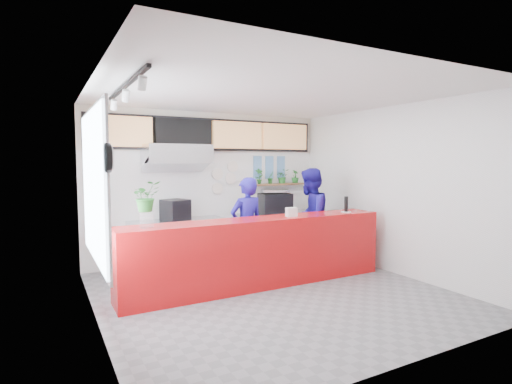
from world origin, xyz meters
name	(u,v)px	position (x,y,z in m)	size (l,w,h in m)	color
floor	(272,293)	(0.00, 0.00, 0.00)	(5.00, 5.00, 0.00)	slate
ceiling	(273,94)	(0.00, 0.00, 3.00)	(5.00, 5.00, 0.00)	silver
wall_back	(210,186)	(0.00, 2.50, 1.50)	(5.00, 5.00, 0.00)	white
wall_left	(94,204)	(-2.50, 0.00, 1.50)	(5.00, 5.00, 0.00)	white
wall_right	(391,190)	(2.50, 0.00, 1.50)	(5.00, 5.00, 0.00)	white
service_counter	(259,252)	(0.00, 0.40, 0.55)	(4.50, 0.60, 1.10)	#BB0D0F
cream_band	(210,132)	(0.00, 2.49, 2.60)	(5.00, 0.02, 0.80)	beige
prep_bench	(177,243)	(-0.80, 2.20, 0.45)	(1.80, 0.60, 0.90)	#B2B5BA
panini_oven	(175,210)	(-0.83, 2.20, 1.09)	(0.43, 0.43, 0.39)	black
extraction_hood	(177,154)	(-0.80, 2.15, 2.15)	(1.20, 0.70, 0.35)	#B2B5BA
hood_lip	(177,165)	(-0.80, 2.15, 1.95)	(1.20, 0.70, 0.08)	#B2B5BA
right_bench	(280,233)	(1.50, 2.20, 0.45)	(1.80, 0.60, 0.90)	#B2B5BA
espresso_machine	(275,203)	(1.38, 2.20, 1.11)	(0.65, 0.46, 0.42)	black
espresso_tray	(275,191)	(1.38, 2.20, 1.38)	(0.56, 0.39, 0.05)	#ACAEB4
herb_shelf	(279,184)	(1.60, 2.40, 1.50)	(1.40, 0.18, 0.04)	brown
menu_board_far_left	(121,131)	(-1.75, 2.38, 2.55)	(1.10, 0.10, 0.55)	tan
menu_board_mid_left	(184,133)	(-0.59, 2.38, 2.55)	(1.10, 0.10, 0.55)	black
menu_board_mid_right	(237,135)	(0.57, 2.38, 2.55)	(1.10, 0.10, 0.55)	tan
menu_board_far_right	(285,137)	(1.73, 2.38, 2.55)	(1.10, 0.10, 0.55)	tan
soffit	(210,135)	(0.00, 2.46, 2.55)	(4.80, 0.04, 0.65)	black
window_pane	(94,186)	(-2.47, 0.30, 1.70)	(0.04, 2.20, 1.90)	silver
window_frame	(95,186)	(-2.45, 0.30, 1.70)	(0.03, 2.30, 2.00)	#B2B5BA
wall_clock_rim	(108,158)	(-2.46, -0.90, 2.05)	(0.30, 0.30, 0.05)	black
wall_clock_face	(111,158)	(-2.43, -0.90, 2.05)	(0.26, 0.26, 0.02)	white
track_rail	(126,86)	(-2.10, 0.00, 2.94)	(0.05, 2.40, 0.04)	black
dec_plate_a	(217,174)	(0.15, 2.47, 1.75)	(0.24, 0.24, 0.03)	silver
dec_plate_b	(231,178)	(0.45, 2.47, 1.65)	(0.24, 0.24, 0.03)	silver
dec_plate_c	(217,188)	(0.15, 2.47, 1.45)	(0.24, 0.24, 0.03)	silver
dec_plate_d	(233,167)	(0.50, 2.47, 1.90)	(0.24, 0.24, 0.03)	silver
photo_frame_a	(257,162)	(1.10, 2.48, 2.00)	(0.20, 0.02, 0.25)	#598CBF
photo_frame_b	(269,162)	(1.40, 2.48, 2.00)	(0.20, 0.02, 0.25)	#598CBF
photo_frame_c	(281,162)	(1.70, 2.48, 2.00)	(0.20, 0.02, 0.25)	#598CBF
photo_frame_d	(257,173)	(1.10, 2.48, 1.75)	(0.20, 0.02, 0.25)	#598CBF
photo_frame_e	(269,173)	(1.40, 2.48, 1.75)	(0.20, 0.02, 0.25)	#598CBF
photo_frame_f	(281,173)	(1.70, 2.48, 1.75)	(0.20, 0.02, 0.25)	#598CBF
staff_center	(247,227)	(0.07, 0.98, 0.87)	(0.63, 0.42, 1.74)	navy
staff_right	(310,217)	(1.46, 1.05, 0.94)	(0.92, 0.71, 1.88)	navy
herb_a	(259,176)	(1.10, 2.40, 1.69)	(0.18, 0.12, 0.34)	#226222
herb_b	(271,178)	(1.39, 2.40, 1.65)	(0.15, 0.12, 0.27)	#226222
herb_c	(283,176)	(1.69, 2.40, 1.68)	(0.28, 0.24, 0.31)	#226222
herb_d	(295,176)	(2.03, 2.40, 1.67)	(0.16, 0.15, 0.29)	#226222
glass_vase	(147,219)	(-1.80, 0.38, 1.22)	(0.19, 0.19, 0.24)	silver
basil_vase	(146,196)	(-1.80, 0.38, 1.53)	(0.38, 0.33, 0.42)	#226222
napkin_holder	(291,212)	(0.56, 0.32, 1.18)	(0.17, 0.11, 0.15)	silver
white_plate	(346,212)	(1.73, 0.32, 1.11)	(0.18, 0.18, 0.01)	silver
pepper_mill	(346,204)	(1.73, 0.32, 1.25)	(0.07, 0.07, 0.27)	black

